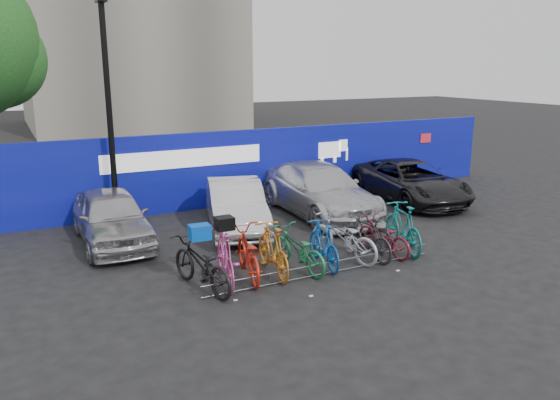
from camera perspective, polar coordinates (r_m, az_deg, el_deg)
ground at (r=12.40m, az=3.19°, el=-6.97°), size 100.00×100.00×0.00m
hoarding at (r=17.33m, az=-6.81°, el=3.17°), size 22.00×0.18×2.40m
lamppost at (r=15.65m, az=-17.44°, el=9.12°), size 0.25×0.50×6.11m
bike_rack at (r=11.87m, az=4.67°, el=-7.15°), size 5.60×0.03×0.30m
car_0 at (r=14.39m, az=-17.18°, el=-1.71°), size 1.69×4.08×1.38m
car_1 at (r=14.98m, az=-4.65°, el=-0.57°), size 2.53×4.33×1.35m
car_2 at (r=16.50m, az=4.09°, el=1.07°), size 2.29×5.23×1.50m
car_3 at (r=18.57m, az=13.44°, el=1.92°), size 2.75×5.03×1.34m
bike_0 at (r=11.09m, az=-8.26°, el=-6.72°), size 1.14×2.15×1.08m
bike_1 at (r=11.35m, az=-5.75°, el=-5.91°), size 0.95×2.02×1.17m
bike_2 at (r=11.67m, az=-3.42°, el=-5.56°), size 1.11×2.13×1.06m
bike_3 at (r=11.77m, az=-0.75°, el=-5.20°), size 0.75×1.93×1.13m
bike_4 at (r=12.02m, az=1.86°, el=-5.19°), size 0.92×1.92×0.97m
bike_5 at (r=12.29m, az=4.59°, el=-4.62°), size 0.77×1.78×1.04m
bike_6 at (r=12.75m, az=6.61°, el=-3.90°), size 1.19×2.15×1.07m
bike_7 at (r=12.91m, az=9.13°, el=-3.85°), size 0.58×1.74×1.03m
bike_8 at (r=13.25m, az=10.72°, el=-3.76°), size 0.81×1.77×0.89m
bike_9 at (r=13.56m, az=12.73°, el=-2.79°), size 1.04×2.06×1.19m
cargo_crate at (r=10.87m, az=-8.38°, el=-3.34°), size 0.43×0.34×0.29m
cargo_topcase at (r=11.12m, az=-5.84°, el=-2.43°), size 0.36×0.32×0.27m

